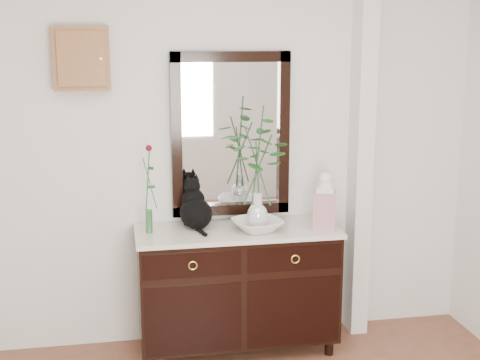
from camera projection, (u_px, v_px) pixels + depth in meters
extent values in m
cube|color=silver|center=(216.00, 148.00, 4.49)|extent=(3.60, 0.04, 2.70)
cube|color=silver|center=(361.00, 145.00, 4.59)|extent=(0.12, 0.20, 2.70)
cube|color=black|center=(237.00, 285.00, 4.45)|extent=(1.30, 0.50, 0.82)
cube|color=silver|center=(237.00, 231.00, 4.37)|extent=(1.33, 0.52, 0.03)
cube|color=black|center=(231.00, 135.00, 4.47)|extent=(0.80, 0.06, 1.10)
cube|color=white|center=(230.00, 134.00, 4.49)|extent=(0.66, 0.01, 0.96)
cube|color=brown|center=(82.00, 58.00, 4.17)|extent=(0.35, 0.10, 0.40)
imported|color=silver|center=(257.00, 225.00, 4.32)|extent=(0.39, 0.39, 0.08)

